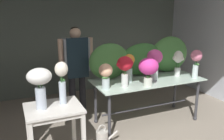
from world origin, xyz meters
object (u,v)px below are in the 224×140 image
Objects in this scene: vase_sunset_stock at (129,66)px; vase_magenta_hydrangea at (148,68)px; vase_crimson_peonies at (125,67)px; vase_fuchsia_lilies at (155,61)px; display_table_glass at (147,86)px; vase_peach_ranunculus at (106,74)px; side_table_white at (54,115)px; vase_cream_lisianthus_tall at (62,79)px; vase_rosy_anemones at (196,60)px; watering_can at (102,138)px; vase_white_roses_tall at (40,82)px; florist at (76,62)px; vase_ivory_carnations at (178,61)px.

vase_sunset_stock is 0.36m from vase_magenta_hydrangea.
vase_fuchsia_lilies is at bearing 10.17° from vase_crimson_peonies.
display_table_glass is 4.85× the size of vase_peach_ranunculus.
vase_magenta_hydrangea reaches higher than side_table_white.
vase_cream_lisianthus_tall is (-1.20, -0.44, 0.05)m from vase_sunset_stock.
vase_magenta_hydrangea is 1.16× the size of vase_peach_ranunculus.
side_table_white is at bearing -174.52° from vase_rosy_anemones.
vase_cream_lisianthus_tall is 1.13m from watering_can.
vase_rosy_anemones is at bearing -12.73° from vase_sunset_stock.
vase_sunset_stock is at bearing 169.13° from vase_fuchsia_lilies.
vase_magenta_hydrangea is 0.67m from vase_peach_ranunculus.
vase_rosy_anemones is (0.99, 0.06, 0.03)m from vase_magenta_hydrangea.
vase_crimson_peonies is 1.34m from vase_rosy_anemones.
side_table_white is at bearing -0.43° from vase_white_roses_tall.
watering_can is (-0.65, -0.43, -0.93)m from vase_sunset_stock.
florist reaches higher than vase_rosy_anemones.
florist is at bearing 91.84° from watering_can.
watering_can is (-0.47, -0.24, -0.98)m from vase_crimson_peonies.
florist reaches higher than vase_crimson_peonies.
vase_sunset_stock is 1.20× the size of vase_peach_ranunculus.
vase_sunset_stock is 0.89× the size of vase_fuchsia_lilies.
display_table_glass is at bearing 10.89° from vase_peach_ranunculus.
vase_sunset_stock is 1.33× the size of watering_can.
vase_fuchsia_lilies reaches higher than vase_peach_ranunculus.
vase_fuchsia_lilies is 1.67m from vase_cream_lisianthus_tall.
side_table_white is 1.28m from vase_crimson_peonies.
florist is at bearing 143.71° from vase_fuchsia_lilies.
vase_cream_lisianthus_tall reaches higher than vase_fuchsia_lilies.
side_table_white is (-1.70, -0.49, -0.00)m from display_table_glass.
vase_crimson_peonies is at bearing -160.98° from display_table_glass.
vase_sunset_stock is at bearing 178.60° from display_table_glass.
vase_sunset_stock is 0.51m from vase_peach_ranunculus.
side_table_white is 1.69× the size of vase_magenta_hydrangea.
vase_sunset_stock is 1.28m from vase_cream_lisianthus_tall.
vase_fuchsia_lilies is (0.61, 0.11, 0.02)m from vase_crimson_peonies.
display_table_glass is at bearing 15.01° from vase_white_roses_tall.
watering_can is (-0.82, -0.11, -0.95)m from vase_magenta_hydrangea.
vase_rosy_anemones is (0.20, -0.23, 0.04)m from vase_ivory_carnations.
vase_cream_lisianthus_tall is at bearing 11.84° from vase_white_roses_tall.
vase_crimson_peonies is at bearing 26.70° from watering_can.
vase_ivory_carnations is (1.65, -0.77, 0.03)m from florist.
vase_white_roses_tall is (-1.91, -0.42, -0.01)m from vase_fuchsia_lilies.
side_table_white is at bearing -168.41° from vase_ivory_carnations.
watering_can is at bearing -153.30° from vase_crimson_peonies.
florist is 0.94m from vase_peach_ranunculus.
display_table_glass is 0.55m from vase_magenta_hydrangea.
florist is at bearing 144.40° from display_table_glass.
vase_magenta_hydrangea is 0.86× the size of vase_fuchsia_lilies.
vase_magenta_hydrangea reaches higher than display_table_glass.
vase_sunset_stock is (-0.36, 0.01, 0.39)m from display_table_glass.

